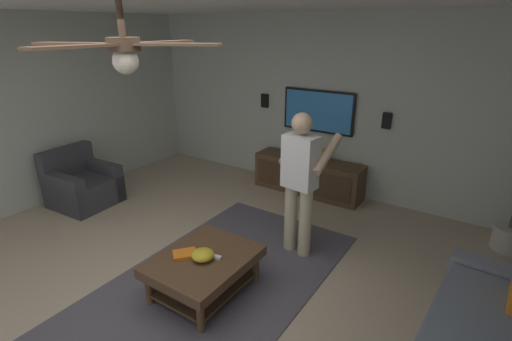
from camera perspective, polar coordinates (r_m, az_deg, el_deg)
name	(u,v)px	position (r m, az deg, el deg)	size (l,w,h in m)	color
ground_plane	(163,305)	(3.87, -13.97, -19.12)	(8.10, 8.10, 0.00)	tan
wall_back_tv	(323,105)	(5.90, 10.08, 9.69)	(0.10, 6.40, 2.66)	#B2B7AD
area_rug	(218,280)	(4.07, -5.75, -16.18)	(3.17, 1.82, 0.01)	#514C56
armchair	(82,186)	(6.05, -24.84, -2.11)	(0.85, 0.86, 0.82)	#38383D
coffee_table	(204,266)	(3.77, -7.89, -14.15)	(1.00, 0.80, 0.40)	#513823
media_console	(308,176)	(5.92, 7.88, -0.81)	(0.45, 1.70, 0.55)	#513823
tv	(318,111)	(5.85, 9.41, 8.87)	(0.05, 1.13, 0.64)	black
person_standing	(300,177)	(4.10, 6.76, -0.96)	(0.58, 0.58, 1.64)	#C6B793
bowl	(203,255)	(3.66, -8.07, -12.54)	(0.22, 0.22, 0.10)	gold
remote_white	(214,256)	(3.69, -6.39, -12.76)	(0.15, 0.04, 0.02)	white
book	(185,254)	(3.75, -10.72, -12.34)	(0.22, 0.16, 0.04)	orange
vase_round	(320,155)	(5.70, 9.68, 2.35)	(0.22, 0.22, 0.22)	gold
wall_speaker_left	(387,121)	(5.53, 19.21, 7.15)	(0.06, 0.12, 0.22)	black
wall_speaker_right	(265,101)	(6.30, 1.36, 10.53)	(0.06, 0.12, 0.22)	black
ceiling_fan	(124,49)	(2.54, -19.33, 16.97)	(1.21, 1.14, 0.46)	#4C3828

